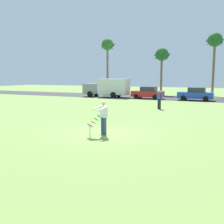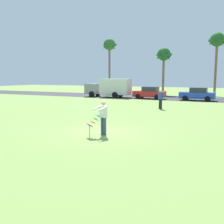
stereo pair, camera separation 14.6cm
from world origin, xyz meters
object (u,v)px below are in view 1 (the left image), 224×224
at_px(person_kite_flyer, 103,116).
at_px(palm_tree_right_near, 162,56).
at_px(parked_truck_grey_van, 109,87).
at_px(kite_held, 93,123).
at_px(person_walker_near, 159,99).
at_px(palm_tree_left_near, 107,47).
at_px(palm_tree_centre_far, 215,43).
at_px(parked_car_blue, 196,94).
at_px(parked_car_red, 148,93).

height_order(person_kite_flyer, palm_tree_right_near, palm_tree_right_near).
distance_m(person_kite_flyer, parked_truck_grey_van, 24.14).
height_order(kite_held, person_walker_near, person_walker_near).
bearing_deg(palm_tree_left_near, palm_tree_centre_far, -2.64).
relative_size(parked_car_blue, person_walker_near, 2.43).
relative_size(parked_car_red, palm_tree_centre_far, 0.45).
bearing_deg(kite_held, person_walker_near, 89.75).
height_order(kite_held, palm_tree_right_near, palm_tree_right_near).
relative_size(person_kite_flyer, parked_car_red, 0.41).
bearing_deg(parked_truck_grey_van, kite_held, -65.91).
distance_m(person_kite_flyer, parked_car_red, 22.28).
bearing_deg(palm_tree_left_near, person_kite_flyer, -64.27).
bearing_deg(parked_car_blue, palm_tree_left_near, 150.22).
xyz_separation_m(person_kite_flyer, palm_tree_left_near, (-15.17, 31.49, 7.28)).
bearing_deg(palm_tree_right_near, palm_tree_left_near, 173.94).
bearing_deg(kite_held, palm_tree_left_near, 114.93).
bearing_deg(parked_truck_grey_van, parked_car_blue, 0.00).
xyz_separation_m(parked_truck_grey_van, parked_car_blue, (11.99, 0.00, -0.64)).
xyz_separation_m(parked_truck_grey_van, parked_car_red, (5.84, -0.00, -0.64)).
bearing_deg(palm_tree_left_near, palm_tree_right_near, -6.06).
relative_size(palm_tree_right_near, palm_tree_centre_far, 0.80).
xyz_separation_m(kite_held, person_walker_near, (0.05, 12.30, 0.22)).
xyz_separation_m(palm_tree_left_near, palm_tree_right_near, (10.31, -1.09, -2.02)).
bearing_deg(person_kite_flyer, parked_car_blue, 85.55).
bearing_deg(palm_tree_centre_far, person_walker_near, -99.58).
bearing_deg(person_walker_near, person_kite_flyer, -89.05).
height_order(parked_car_blue, palm_tree_left_near, palm_tree_left_near).
bearing_deg(parked_truck_grey_van, palm_tree_left_near, 116.83).
bearing_deg(person_kite_flyer, palm_tree_centre_far, 84.39).
xyz_separation_m(parked_car_red, palm_tree_left_near, (-10.72, 9.66, 7.46)).
relative_size(kite_held, parked_car_red, 0.25).
bearing_deg(parked_truck_grey_van, parked_car_red, -0.01).
bearing_deg(palm_tree_right_near, parked_car_blue, -52.52).
bearing_deg(kite_held, palm_tree_right_near, 98.47).
xyz_separation_m(person_kite_flyer, kite_held, (-0.25, -0.63, -0.24)).
xyz_separation_m(parked_car_red, person_walker_near, (4.26, -10.16, 0.16)).
height_order(parked_car_blue, person_walker_near, person_walker_near).
distance_m(palm_tree_left_near, person_walker_near, 25.90).
relative_size(person_kite_flyer, person_walker_near, 1.00).
relative_size(person_kite_flyer, parked_car_blue, 0.41).
xyz_separation_m(parked_car_blue, palm_tree_left_near, (-16.87, 9.66, 7.46)).
height_order(kite_held, palm_tree_left_near, palm_tree_left_near).
height_order(person_kite_flyer, person_walker_near, same).
distance_m(palm_tree_left_near, palm_tree_centre_far, 18.21).
bearing_deg(person_walker_near, palm_tree_right_near, 104.01).
xyz_separation_m(person_kite_flyer, parked_car_red, (-4.45, 21.83, -0.18)).
xyz_separation_m(palm_tree_centre_far, person_walker_near, (-3.21, -18.98, -7.00)).
height_order(parked_car_red, parked_car_blue, same).
distance_m(person_kite_flyer, person_walker_near, 11.67).
xyz_separation_m(parked_car_red, palm_tree_right_near, (-0.42, 8.56, 5.44)).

